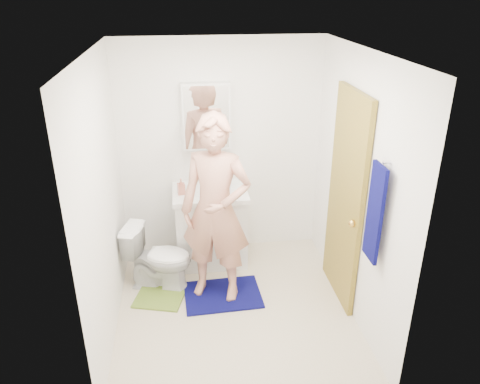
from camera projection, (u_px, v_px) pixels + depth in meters
name	position (u px, v px, depth m)	size (l,w,h in m)	color
floor	(234.00, 309.00, 4.52)	(2.20, 2.40, 0.02)	beige
ceiling	(233.00, 50.00, 3.52)	(2.20, 2.40, 0.02)	white
wall_back	(221.00, 150.00, 5.11)	(2.20, 0.02, 2.40)	white
wall_front	(256.00, 276.00, 2.92)	(2.20, 0.02, 2.40)	white
wall_left	(101.00, 203.00, 3.89)	(0.02, 2.40, 2.40)	white
wall_right	(358.00, 189.00, 4.15)	(0.02, 2.40, 2.40)	white
vanity_cabinet	(211.00, 228.00, 5.16)	(0.75, 0.55, 0.80)	white
countertop	(210.00, 193.00, 4.98)	(0.79, 0.59, 0.05)	white
sink_basin	(210.00, 192.00, 4.97)	(0.40, 0.40, 0.03)	white
faucet	(209.00, 179.00, 5.11)	(0.03, 0.03, 0.12)	silver
medicine_cabinet	(206.00, 116.00, 4.86)	(0.50, 0.12, 0.70)	white
mirror_panel	(207.00, 118.00, 4.81)	(0.46, 0.01, 0.66)	white
door	(345.00, 200.00, 4.35)	(0.05, 0.80, 2.05)	olive
door_knob	(352.00, 223.00, 4.09)	(0.07, 0.07, 0.07)	gold
towel	(375.00, 213.00, 3.60)	(0.03, 0.24, 0.80)	#08084D
towel_hook	(387.00, 162.00, 3.44)	(0.02, 0.02, 0.06)	silver
toilet	(159.00, 257.00, 4.72)	(0.38, 0.66, 0.68)	white
bath_mat	(223.00, 295.00, 4.69)	(0.75, 0.54, 0.02)	#08084D
green_rug	(160.00, 297.00, 4.65)	(0.46, 0.39, 0.02)	olive
soap_dispenser	(181.00, 186.00, 4.86)	(0.08, 0.08, 0.17)	#C66F5C
toothbrush_cup	(226.00, 182.00, 5.08)	(0.11, 0.11, 0.09)	#62408E
man	(216.00, 211.00, 4.34)	(0.67, 0.44, 1.83)	tan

